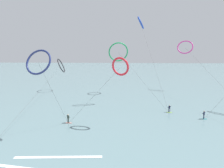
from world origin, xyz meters
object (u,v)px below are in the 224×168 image
at_px(kite_cobalt, 141,23).
at_px(kite_crimson, 120,67).
at_px(kite_charcoal, 61,66).
at_px(kite_emerald, 118,52).
at_px(surfer_lime, 169,109).
at_px(surfer_teal, 204,115).
at_px(kite_magenta, 185,47).
at_px(surfer_coral, 68,119).
at_px(kite_navy, 38,62).

bearing_deg(kite_cobalt, kite_crimson, 174.67).
distance_m(kite_charcoal, kite_cobalt, 28.84).
bearing_deg(kite_emerald, surfer_lime, 139.49).
distance_m(kite_charcoal, kite_crimson, 36.42).
relative_size(surfer_teal, kite_crimson, 0.14).
relative_size(kite_magenta, kite_cobalt, 1.97).
xyz_separation_m(surfer_teal, kite_crimson, (-16.34, -4.42, 9.81)).
distance_m(kite_magenta, kite_cobalt, 17.70).
xyz_separation_m(surfer_lime, kite_emerald, (-11.22, 6.63, 12.16)).
relative_size(kite_charcoal, kite_cobalt, 1.95).
bearing_deg(kite_cobalt, kite_magenta, -65.56).
distance_m(surfer_lime, kite_magenta, 31.30).
height_order(surfer_teal, kite_crimson, kite_crimson).
bearing_deg(kite_charcoal, kite_cobalt, -98.06).
height_order(kite_magenta, kite_cobalt, kite_cobalt).
height_order(surfer_lime, kite_emerald, kite_emerald).
xyz_separation_m(surfer_coral, kite_cobalt, (15.31, 28.41, 20.87)).
bearing_deg(kite_emerald, kite_cobalt, -124.13).
xyz_separation_m(surfer_teal, kite_emerald, (-17.01, 10.49, 12.16)).
bearing_deg(surfer_teal, kite_magenta, 29.00).
relative_size(kite_charcoal, kite_crimson, 3.75).
height_order(kite_cobalt, kite_emerald, kite_cobalt).
xyz_separation_m(kite_cobalt, kite_crimson, (-5.77, -29.25, -11.05)).
bearing_deg(kite_crimson, kite_navy, 49.10).
relative_size(surfer_lime, kite_magenta, 0.04).
height_order(kite_magenta, kite_crimson, kite_magenta).
distance_m(kite_navy, kite_emerald, 22.69).
height_order(kite_magenta, kite_emerald, kite_magenta).
relative_size(surfer_teal, kite_cobalt, 0.07).
xyz_separation_m(surfer_lime, kite_charcoal, (-30.38, 22.19, 7.63)).
relative_size(kite_charcoal, kite_emerald, 3.00).
height_order(kite_cobalt, kite_crimson, kite_cobalt).
xyz_separation_m(surfer_teal, surfer_coral, (-25.89, -3.58, 0.00)).
bearing_deg(surfer_lime, kite_cobalt, 86.69).
relative_size(kite_cobalt, kite_emerald, 1.54).
height_order(kite_charcoal, kite_navy, kite_navy).
distance_m(surfer_teal, kite_cobalt, 34.12).
distance_m(kite_magenta, kite_charcoal, 41.54).
relative_size(kite_cobalt, kite_crimson, 1.93).
xyz_separation_m(surfer_coral, kite_crimson, (9.55, -0.84, 9.81)).
height_order(surfer_lime, surfer_teal, same).
distance_m(kite_cobalt, kite_crimson, 31.79).
distance_m(kite_magenta, kite_crimson, 40.54).
bearing_deg(surfer_coral, surfer_lime, 62.98).
relative_size(kite_magenta, kite_emerald, 3.05).
distance_m(surfer_coral, kite_magenta, 47.45).
relative_size(surfer_teal, kite_charcoal, 0.04).
distance_m(surfer_teal, kite_crimson, 19.57).
xyz_separation_m(kite_cobalt, kite_navy, (-17.90, -33.88, -10.07)).
height_order(surfer_lime, kite_cobalt, kite_cobalt).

